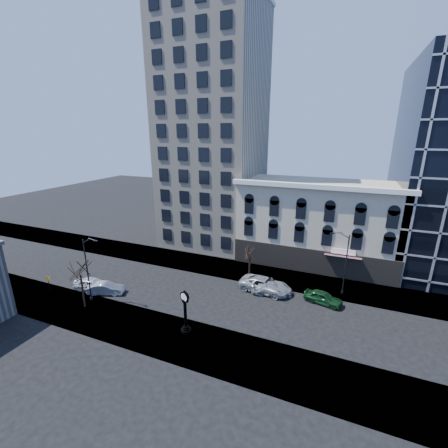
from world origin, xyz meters
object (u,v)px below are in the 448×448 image
at_px(street_lamp_near, 89,253).
at_px(car_near_b, 106,288).
at_px(warning_sign, 48,281).
at_px(street_clock, 185,313).
at_px(car_near_a, 92,284).

height_order(street_lamp_near, car_near_b, street_lamp_near).
height_order(street_lamp_near, warning_sign, street_lamp_near).
distance_m(street_clock, car_near_a, 15.18).
bearing_deg(street_clock, warning_sign, -162.67).
height_order(street_clock, car_near_b, street_clock).
bearing_deg(warning_sign, car_near_b, 15.59).
height_order(street_clock, street_lamp_near, street_lamp_near).
xyz_separation_m(street_clock, warning_sign, (-19.13, 0.40, -0.58)).
bearing_deg(car_near_a, street_clock, -109.76).
height_order(street_lamp_near, car_near_a, street_lamp_near).
bearing_deg(street_clock, car_near_b, -174.20).
bearing_deg(warning_sign, car_near_a, 25.67).
bearing_deg(car_near_a, car_near_b, -101.03).
height_order(car_near_a, car_near_b, car_near_a).
xyz_separation_m(street_lamp_near, car_near_b, (-0.19, 1.99, -5.41)).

